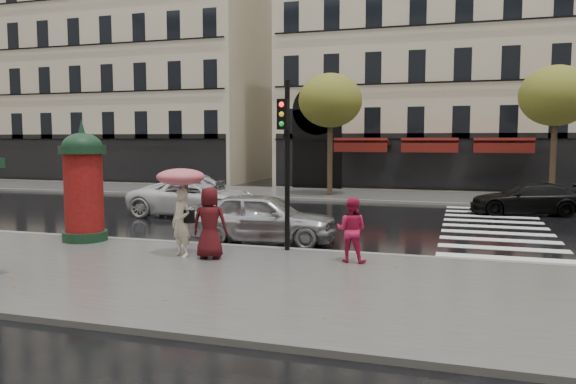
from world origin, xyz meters
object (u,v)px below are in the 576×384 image
(car_white, at_px, (196,198))
(woman_umbrella, at_px, (181,197))
(car_far_silver, at_px, (186,185))
(man_burgundy, at_px, (210,223))
(car_black, at_px, (527,199))
(car_silver, at_px, (263,218))
(traffic_light, at_px, (286,148))
(woman_red, at_px, (351,230))
(morris_column, at_px, (83,183))

(car_white, bearing_deg, woman_umbrella, -157.38)
(car_far_silver, bearing_deg, woman_umbrella, 26.85)
(man_burgundy, bearing_deg, car_black, -134.90)
(man_burgundy, relative_size, car_silver, 0.40)
(man_burgundy, height_order, car_far_silver, man_burgundy)
(traffic_light, bearing_deg, woman_umbrella, -146.55)
(woman_umbrella, distance_m, car_white, 8.57)
(woman_red, relative_size, traffic_light, 0.35)
(woman_umbrella, distance_m, man_burgundy, 1.02)
(man_burgundy, relative_size, car_black, 0.40)
(man_burgundy, relative_size, car_white, 0.34)
(car_black, bearing_deg, car_silver, -48.89)
(car_silver, bearing_deg, car_black, -46.86)
(woman_umbrella, height_order, morris_column, morris_column)
(woman_red, xyz_separation_m, car_far_silver, (-11.38, 13.17, -0.20))
(car_far_silver, bearing_deg, car_silver, 36.94)
(car_black, bearing_deg, woman_umbrella, -44.57)
(morris_column, relative_size, car_far_silver, 0.86)
(woman_umbrella, xyz_separation_m, car_silver, (1.12, 3.02, -0.90))
(man_burgundy, height_order, traffic_light, traffic_light)
(woman_umbrella, bearing_deg, traffic_light, 33.45)
(woman_umbrella, bearing_deg, morris_column, 162.48)
(car_silver, bearing_deg, car_far_silver, 32.18)
(morris_column, bearing_deg, car_far_silver, 104.45)
(woman_umbrella, distance_m, car_silver, 3.34)
(traffic_light, distance_m, car_white, 8.79)
(woman_red, relative_size, morris_column, 0.44)
(car_silver, bearing_deg, woman_red, -132.04)
(woman_red, xyz_separation_m, traffic_light, (-1.96, 0.88, 1.97))
(woman_red, distance_m, traffic_light, 2.92)
(car_silver, distance_m, car_far_silver, 13.58)
(car_white, bearing_deg, traffic_light, -138.64)
(car_white, height_order, car_far_silver, car_white)
(man_burgundy, xyz_separation_m, car_silver, (0.32, 3.04, -0.26))
(woman_umbrella, relative_size, woman_red, 1.48)
(woman_red, height_order, traffic_light, traffic_light)
(traffic_light, distance_m, car_black, 13.16)
(car_silver, distance_m, car_white, 6.62)
(morris_column, bearing_deg, man_burgundy, -14.87)
(woman_umbrella, xyz_separation_m, woman_red, (4.28, 0.65, -0.75))
(woman_umbrella, bearing_deg, car_far_silver, 117.22)
(man_burgundy, bearing_deg, traffic_light, -144.33)
(woman_red, height_order, car_black, woman_red)
(car_far_silver, bearing_deg, morris_column, 14.08)
(woman_red, distance_m, car_black, 12.81)
(man_burgundy, relative_size, car_far_silver, 0.43)
(car_black, bearing_deg, morris_column, -57.23)
(woman_umbrella, distance_m, car_far_silver, 15.57)
(woman_umbrella, height_order, car_silver, woman_umbrella)
(traffic_light, relative_size, car_white, 0.85)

